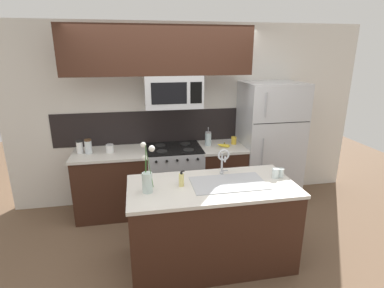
{
  "coord_description": "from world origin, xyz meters",
  "views": [
    {
      "loc": [
        -0.49,
        -3.05,
        2.21
      ],
      "look_at": [
        0.14,
        0.27,
        1.16
      ],
      "focal_mm": 28.0,
      "sensor_mm": 36.0,
      "label": 1
    }
  ],
  "objects_px": {
    "storage_jar_short": "(110,148)",
    "banana_bunch": "(224,145)",
    "stove_range": "(175,178)",
    "french_press": "(208,139)",
    "drinking_glass": "(276,173)",
    "refrigerator": "(268,143)",
    "flower_vase": "(147,178)",
    "sink_faucet": "(223,158)",
    "microwave": "(173,91)",
    "spare_glass": "(281,173)",
    "storage_jar_medium": "(88,146)",
    "coffee_tin": "(234,140)",
    "dish_soap_bottle": "(181,180)",
    "storage_jar_tall": "(80,147)"
  },
  "relations": [
    {
      "from": "coffee_tin",
      "to": "banana_bunch",
      "type": "bearing_deg",
      "value": -148.02
    },
    {
      "from": "coffee_tin",
      "to": "flower_vase",
      "type": "distance_m",
      "value": 1.88
    },
    {
      "from": "refrigerator",
      "to": "banana_bunch",
      "type": "xyz_separation_m",
      "value": [
        -0.71,
        -0.08,
        0.03
      ]
    },
    {
      "from": "french_press",
      "to": "refrigerator",
      "type": "bearing_deg",
      "value": -2.5
    },
    {
      "from": "dish_soap_bottle",
      "to": "flower_vase",
      "type": "relative_size",
      "value": 0.33
    },
    {
      "from": "stove_range",
      "to": "storage_jar_tall",
      "type": "distance_m",
      "value": 1.36
    },
    {
      "from": "drinking_glass",
      "to": "banana_bunch",
      "type": "bearing_deg",
      "value": 101.16
    },
    {
      "from": "storage_jar_tall",
      "to": "flower_vase",
      "type": "xyz_separation_m",
      "value": [
        0.84,
        -1.33,
        0.06
      ]
    },
    {
      "from": "storage_jar_medium",
      "to": "storage_jar_tall",
      "type": "bearing_deg",
      "value": 162.95
    },
    {
      "from": "microwave",
      "to": "banana_bunch",
      "type": "bearing_deg",
      "value": -3.13
    },
    {
      "from": "storage_jar_medium",
      "to": "banana_bunch",
      "type": "distance_m",
      "value": 1.86
    },
    {
      "from": "french_press",
      "to": "sink_faucet",
      "type": "height_order",
      "value": "sink_faucet"
    },
    {
      "from": "storage_jar_tall",
      "to": "dish_soap_bottle",
      "type": "bearing_deg",
      "value": -47.05
    },
    {
      "from": "storage_jar_medium",
      "to": "storage_jar_short",
      "type": "relative_size",
      "value": 1.76
    },
    {
      "from": "storage_jar_short",
      "to": "dish_soap_bottle",
      "type": "distance_m",
      "value": 1.45
    },
    {
      "from": "banana_bunch",
      "to": "french_press",
      "type": "bearing_deg",
      "value": 150.04
    },
    {
      "from": "coffee_tin",
      "to": "dish_soap_bottle",
      "type": "relative_size",
      "value": 0.67
    },
    {
      "from": "refrigerator",
      "to": "coffee_tin",
      "type": "bearing_deg",
      "value": 176.77
    },
    {
      "from": "storage_jar_tall",
      "to": "spare_glass",
      "type": "height_order",
      "value": "storage_jar_tall"
    },
    {
      "from": "coffee_tin",
      "to": "french_press",
      "type": "bearing_deg",
      "value": 178.51
    },
    {
      "from": "french_press",
      "to": "sink_faucet",
      "type": "bearing_deg",
      "value": -95.14
    },
    {
      "from": "dish_soap_bottle",
      "to": "sink_faucet",
      "type": "bearing_deg",
      "value": 21.34
    },
    {
      "from": "sink_faucet",
      "to": "drinking_glass",
      "type": "relative_size",
      "value": 2.88
    },
    {
      "from": "dish_soap_bottle",
      "to": "microwave",
      "type": "bearing_deg",
      "value": 86.13
    },
    {
      "from": "refrigerator",
      "to": "sink_faucet",
      "type": "distance_m",
      "value": 1.48
    },
    {
      "from": "stove_range",
      "to": "french_press",
      "type": "bearing_deg",
      "value": 6.8
    },
    {
      "from": "microwave",
      "to": "coffee_tin",
      "type": "height_order",
      "value": "microwave"
    },
    {
      "from": "storage_jar_short",
      "to": "banana_bunch",
      "type": "height_order",
      "value": "storage_jar_short"
    },
    {
      "from": "banana_bunch",
      "to": "dish_soap_bottle",
      "type": "relative_size",
      "value": 1.15
    },
    {
      "from": "spare_glass",
      "to": "flower_vase",
      "type": "height_order",
      "value": "flower_vase"
    },
    {
      "from": "refrigerator",
      "to": "banana_bunch",
      "type": "bearing_deg",
      "value": -173.56
    },
    {
      "from": "spare_glass",
      "to": "coffee_tin",
      "type": "bearing_deg",
      "value": 95.54
    },
    {
      "from": "refrigerator",
      "to": "flower_vase",
      "type": "xyz_separation_m",
      "value": [
        -1.84,
        -1.32,
        0.15
      ]
    },
    {
      "from": "storage_jar_medium",
      "to": "coffee_tin",
      "type": "xyz_separation_m",
      "value": [
        2.03,
        0.05,
        -0.04
      ]
    },
    {
      "from": "storage_jar_short",
      "to": "flower_vase",
      "type": "xyz_separation_m",
      "value": [
        0.45,
        -1.29,
        0.09
      ]
    },
    {
      "from": "drinking_glass",
      "to": "coffee_tin",
      "type": "bearing_deg",
      "value": 92.3
    },
    {
      "from": "storage_jar_medium",
      "to": "flower_vase",
      "type": "xyz_separation_m",
      "value": [
        0.72,
        -1.3,
        0.05
      ]
    },
    {
      "from": "refrigerator",
      "to": "sink_faucet",
      "type": "height_order",
      "value": "refrigerator"
    },
    {
      "from": "stove_range",
      "to": "storage_jar_medium",
      "type": "distance_m",
      "value": 1.26
    },
    {
      "from": "microwave",
      "to": "spare_glass",
      "type": "distance_m",
      "value": 1.72
    },
    {
      "from": "microwave",
      "to": "storage_jar_tall",
      "type": "bearing_deg",
      "value": 177.37
    },
    {
      "from": "refrigerator",
      "to": "flower_vase",
      "type": "distance_m",
      "value": 2.27
    },
    {
      "from": "french_press",
      "to": "spare_glass",
      "type": "xyz_separation_m",
      "value": [
        0.5,
        -1.25,
        -0.05
      ]
    },
    {
      "from": "drinking_glass",
      "to": "flower_vase",
      "type": "bearing_deg",
      "value": -176.27
    },
    {
      "from": "dish_soap_bottle",
      "to": "coffee_tin",
      "type": "bearing_deg",
      "value": 52.72
    },
    {
      "from": "storage_jar_tall",
      "to": "drinking_glass",
      "type": "bearing_deg",
      "value": -29.6
    },
    {
      "from": "microwave",
      "to": "coffee_tin",
      "type": "bearing_deg",
      "value": 4.57
    },
    {
      "from": "storage_jar_tall",
      "to": "flower_vase",
      "type": "distance_m",
      "value": 1.58
    },
    {
      "from": "microwave",
      "to": "dish_soap_bottle",
      "type": "relative_size",
      "value": 4.51
    },
    {
      "from": "dish_soap_bottle",
      "to": "storage_jar_short",
      "type": "bearing_deg",
      "value": 122.77
    }
  ]
}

